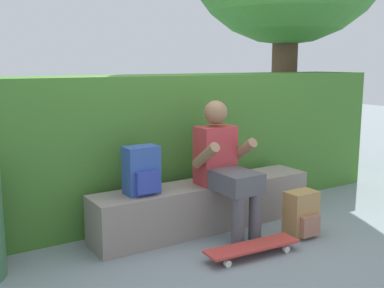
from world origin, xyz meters
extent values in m
plane|color=gray|center=(0.00, 0.00, 0.00)|extent=(24.00, 24.00, 0.00)
cube|color=gray|center=(0.00, 0.27, 0.21)|extent=(2.17, 0.40, 0.43)
cube|color=#B73338|center=(0.06, 0.21, 0.69)|extent=(0.34, 0.22, 0.52)
sphere|color=#8C6647|center=(0.06, 0.21, 1.07)|extent=(0.21, 0.21, 0.21)
cube|color=#4C4C51|center=(0.06, -0.10, 0.51)|extent=(0.32, 0.40, 0.17)
cylinder|color=#4C4C51|center=(-0.03, -0.25, 0.21)|extent=(0.11, 0.11, 0.43)
cylinder|color=#4C4C51|center=(0.15, -0.25, 0.21)|extent=(0.11, 0.11, 0.43)
cylinder|color=#8C6647|center=(-0.14, 0.07, 0.73)|extent=(0.09, 0.33, 0.27)
cylinder|color=#8C6647|center=(0.26, 0.07, 0.73)|extent=(0.09, 0.33, 0.27)
cube|color=#BC3833|center=(-0.05, -0.45, 0.08)|extent=(0.81, 0.25, 0.02)
cylinder|color=silver|center=(0.24, -0.40, 0.03)|extent=(0.06, 0.04, 0.05)
cylinder|color=silver|center=(0.23, -0.55, 0.03)|extent=(0.06, 0.04, 0.05)
cylinder|color=silver|center=(-0.32, -0.36, 0.03)|extent=(0.06, 0.04, 0.05)
cylinder|color=silver|center=(-0.33, -0.51, 0.03)|extent=(0.06, 0.04, 0.05)
cube|color=#2D4C99|center=(-0.65, 0.27, 0.63)|extent=(0.28, 0.18, 0.40)
cube|color=#2B3D9D|center=(-0.65, 0.16, 0.55)|extent=(0.20, 0.05, 0.18)
cube|color=#A37A47|center=(0.60, -0.33, 0.20)|extent=(0.28, 0.18, 0.40)
cube|color=#9E6651|center=(0.60, -0.45, 0.12)|extent=(0.20, 0.05, 0.18)
cube|color=#3D6F29|center=(0.01, 0.93, 0.69)|extent=(5.07, 0.68, 1.39)
cylinder|color=#473323|center=(2.02, 1.43, 1.32)|extent=(0.33, 0.33, 2.63)
camera|label=1|loc=(-2.29, -3.10, 1.51)|focal=43.18mm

